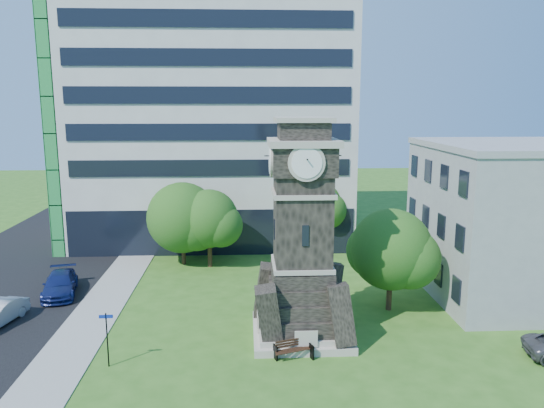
{
  "coord_description": "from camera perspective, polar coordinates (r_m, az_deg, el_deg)",
  "views": [
    {
      "loc": [
        -0.06,
        -26.01,
        12.93
      ],
      "look_at": [
        1.62,
        7.56,
        6.54
      ],
      "focal_mm": 35.0,
      "sensor_mm": 36.0,
      "label": 1
    }
  ],
  "objects": [
    {
      "name": "ground",
      "position": [
        29.04,
        -2.55,
        -15.68
      ],
      "size": [
        160.0,
        160.0,
        0.0
      ],
      "primitive_type": "plane",
      "color": "#305F1B",
      "rests_on": "ground"
    },
    {
      "name": "sidewalk",
      "position": [
        34.89,
        -18.74,
        -11.54
      ],
      "size": [
        3.0,
        70.0,
        0.06
      ],
      "primitive_type": "cube",
      "color": "gray",
      "rests_on": "ground"
    },
    {
      "name": "clock_tower",
      "position": [
        29.19,
        3.25,
        -4.44
      ],
      "size": [
        5.4,
        5.4,
        12.22
      ],
      "color": "#B4AE9C",
      "rests_on": "ground"
    },
    {
      "name": "office_tall",
      "position": [
        51.96,
        -6.48,
        12.12
      ],
      "size": [
        26.2,
        15.11,
        28.6
      ],
      "color": "silver",
      "rests_on": "ground"
    },
    {
      "name": "office_low",
      "position": [
        40.21,
        27.08,
        -1.51
      ],
      "size": [
        15.2,
        12.2,
        10.4
      ],
      "color": "#999C9E",
      "rests_on": "ground"
    },
    {
      "name": "car_street_north",
      "position": [
        39.48,
        -21.84,
        -8.02
      ],
      "size": [
        3.12,
        5.42,
        1.48
      ],
      "primitive_type": "imported",
      "rotation": [
        0.0,
        0.0,
        0.22
      ],
      "color": "navy",
      "rests_on": "ground"
    },
    {
      "name": "park_bench",
      "position": [
        28.24,
        2.31,
        -15.27
      ],
      "size": [
        1.98,
        0.53,
        1.02
      ],
      "rotation": [
        0.0,
        0.0,
        0.33
      ],
      "color": "black",
      "rests_on": "ground"
    },
    {
      "name": "street_sign",
      "position": [
        28.14,
        -17.34,
        -13.14
      ],
      "size": [
        0.67,
        0.07,
        2.81
      ],
      "rotation": [
        0.0,
        0.0,
        0.03
      ],
      "color": "black",
      "rests_on": "ground"
    },
    {
      "name": "tree_nw",
      "position": [
        43.27,
        -9.5,
        -1.65
      ],
      "size": [
        6.29,
        5.71,
        6.75
      ],
      "rotation": [
        0.0,
        0.0,
        0.04
      ],
      "color": "#332114",
      "rests_on": "ground"
    },
    {
      "name": "tree_nc",
      "position": [
        42.31,
        -6.69,
        -1.78
      ],
      "size": [
        5.12,
        4.65,
        6.28
      ],
      "rotation": [
        0.0,
        0.0,
        -0.32
      ],
      "color": "#332114",
      "rests_on": "ground"
    },
    {
      "name": "tree_ne",
      "position": [
        46.61,
        4.92,
        -0.16
      ],
      "size": [
        4.88,
        4.44,
        6.52
      ],
      "rotation": [
        0.0,
        0.0,
        -0.01
      ],
      "color": "#332114",
      "rests_on": "ground"
    },
    {
      "name": "tree_east",
      "position": [
        34.05,
        12.79,
        -5.03
      ],
      "size": [
        5.62,
        5.1,
        6.53
      ],
      "rotation": [
        0.0,
        0.0,
        0.03
      ],
      "color": "#332114",
      "rests_on": "ground"
    }
  ]
}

